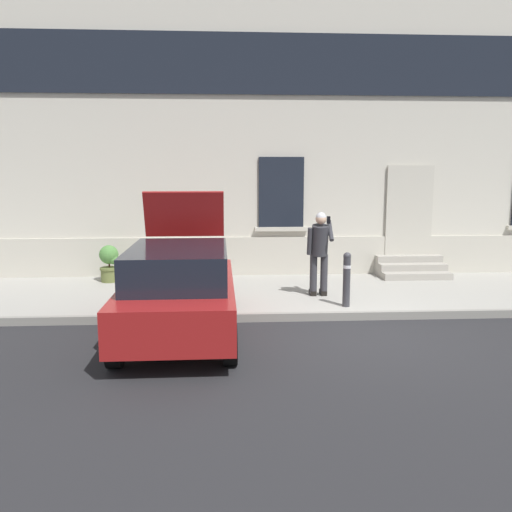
% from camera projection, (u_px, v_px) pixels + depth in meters
% --- Properties ---
extents(ground_plane, '(80.00, 80.00, 0.00)m').
position_uv_depth(ground_plane, '(355.00, 336.00, 8.76)').
color(ground_plane, '#232326').
extents(sidewalk, '(24.00, 3.60, 0.15)m').
position_uv_depth(sidewalk, '(324.00, 293.00, 11.51)').
color(sidewalk, '#99968E').
rests_on(sidewalk, ground).
extents(curb_edge, '(24.00, 0.12, 0.15)m').
position_uv_depth(curb_edge, '(343.00, 316.00, 9.68)').
color(curb_edge, gray).
rests_on(curb_edge, ground).
extents(building_facade, '(24.00, 1.52, 7.50)m').
position_uv_depth(building_facade, '(309.00, 131.00, 13.39)').
color(building_facade, beige).
rests_on(building_facade, ground).
extents(entrance_stoop, '(1.65, 0.96, 0.48)m').
position_uv_depth(entrance_stoop, '(411.00, 268.00, 13.01)').
color(entrance_stoop, '#9E998E').
rests_on(entrance_stoop, sidewalk).
extents(hatchback_car_red, '(1.82, 4.08, 2.34)m').
position_uv_depth(hatchback_car_red, '(180.00, 289.00, 8.63)').
color(hatchback_car_red, maroon).
rests_on(hatchback_car_red, ground).
extents(bollard_near_person, '(0.15, 0.15, 1.04)m').
position_uv_depth(bollard_near_person, '(347.00, 277.00, 9.99)').
color(bollard_near_person, '#333338').
rests_on(bollard_near_person, sidewalk).
extents(person_on_phone, '(0.51, 0.51, 1.74)m').
position_uv_depth(person_on_phone, '(320.00, 248.00, 10.76)').
color(person_on_phone, '#2D2D33').
rests_on(person_on_phone, sidewalk).
extents(planter_olive, '(0.44, 0.44, 0.86)m').
position_uv_depth(planter_olive, '(109.00, 262.00, 12.29)').
color(planter_olive, '#606B38').
rests_on(planter_olive, sidewalk).
extents(planter_cream, '(0.44, 0.44, 0.86)m').
position_uv_depth(planter_cream, '(197.00, 260.00, 12.59)').
color(planter_cream, beige).
rests_on(planter_cream, sidewalk).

